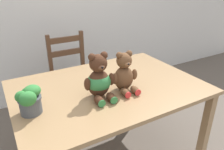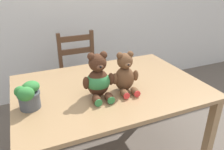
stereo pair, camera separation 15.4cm
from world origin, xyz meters
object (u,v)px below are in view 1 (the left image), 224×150
teddy_bear_left (99,80)px  potted_plant (29,99)px  wooden_chair_behind (72,78)px  teddy_bear_right (125,74)px

teddy_bear_left → potted_plant: teddy_bear_left is taller
potted_plant → teddy_bear_left: bearing=-2.9°
teddy_bear_left → wooden_chair_behind: bearing=-94.1°
wooden_chair_behind → teddy_bear_left: 1.02m
potted_plant → teddy_bear_right: bearing=-2.2°
wooden_chair_behind → potted_plant: 1.14m
wooden_chair_behind → teddy_bear_right: bearing=95.3°
teddy_bear_left → potted_plant: 0.46m
teddy_bear_left → teddy_bear_right: (0.20, -0.00, -0.00)m
wooden_chair_behind → potted_plant: wooden_chair_behind is taller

